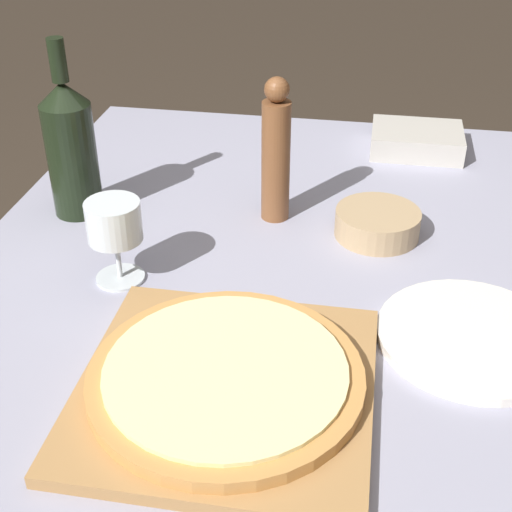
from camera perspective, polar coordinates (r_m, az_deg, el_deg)
The scene contains 9 objects.
dining_table at distance 1.10m, azimuth -0.72°, elevation -7.96°, with size 0.96×1.51×0.77m.
cutting_board at distance 0.90m, azimuth -2.40°, elevation -10.50°, with size 0.36×0.36×0.02m.
pizza at distance 0.89m, azimuth -2.43°, elevation -9.53°, with size 0.34×0.34×0.02m.
wine_bottle at distance 1.28m, azimuth -14.61°, elevation 8.43°, with size 0.09×0.09×0.31m.
pepper_mill at distance 1.22m, azimuth 1.76°, elevation 8.19°, with size 0.05×0.05×0.26m.
wine_glass at distance 1.08m, azimuth -11.28°, elevation 2.43°, with size 0.08×0.08×0.13m.
small_bowl at distance 1.22m, azimuth 9.68°, elevation 2.60°, with size 0.14×0.14×0.05m.
dinner_plate at distance 1.02m, azimuth 16.89°, elevation -6.20°, with size 0.26×0.26×0.01m.
food_container at distance 1.56m, azimuth 12.72°, elevation 9.02°, with size 0.19×0.15×0.05m.
Camera 1 is at (0.16, -0.82, 1.39)m, focal length 50.00 mm.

